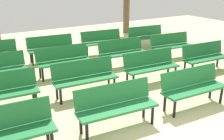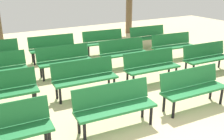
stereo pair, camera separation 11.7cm
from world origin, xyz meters
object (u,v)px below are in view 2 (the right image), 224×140
object	(u,v)px
bench_r2_c1	(64,59)
bench_r3_c3	(149,36)
bench_r0_c0	(1,129)
bench_r3_c1	(53,46)
bench_r1_c2	(151,65)
bench_r1_c1	(85,76)
bench_r2_c3	(173,44)
bench_r3_c2	(104,40)
bench_r1_c3	(206,56)
bench_r0_c2	(192,86)
bench_r2_c2	(123,51)
bench_r0_c1	(114,104)

from	to	relation	value
bench_r2_c1	bench_r3_c3	world-z (taller)	same
bench_r3_c3	bench_r0_c0	bearing A→B (deg)	-140.60
bench_r3_c1	bench_r1_c2	bearing A→B (deg)	-58.15
bench_r3_c1	bench_r3_c3	xyz separation A→B (m)	(3.97, -0.27, 0.00)
bench_r1_c1	bench_r3_c1	xyz separation A→B (m)	(0.20, 3.15, 0.00)
bench_r0_c0	bench_r3_c1	xyz separation A→B (m)	(2.35, 4.66, 0.00)
bench_r2_c3	bench_r3_c2	distance (m)	2.56
bench_r1_c1	bench_r2_c3	distance (m)	4.22
bench_r1_c1	bench_r3_c2	xyz separation A→B (m)	(2.18, 3.04, 0.00)
bench_r1_c1	bench_r1_c3	bearing A→B (deg)	-0.97
bench_r2_c3	bench_r3_c2	xyz separation A→B (m)	(-1.85, 1.77, 0.00)
bench_r0_c2	bench_r3_c1	bearing A→B (deg)	111.39
bench_r1_c3	bench_r3_c1	distance (m)	5.10
bench_r1_c2	bench_r3_c1	world-z (taller)	same
bench_r1_c2	bench_r3_c2	size ratio (longest dim) A/B	0.99
bench_r2_c2	bench_r3_c1	xyz separation A→B (m)	(-1.82, 1.73, 0.00)
bench_r1_c3	bench_r3_c2	distance (m)	3.81
bench_r3_c3	bench_r2_c1	bearing A→B (deg)	-157.99
bench_r2_c1	bench_r3_c3	size ratio (longest dim) A/B	0.99
bench_r2_c1	bench_r2_c3	world-z (taller)	same
bench_r0_c0	bench_r2_c1	bearing A→B (deg)	58.12
bench_r2_c3	bench_r3_c1	distance (m)	4.26
bench_r3_c3	bench_r3_c2	bearing A→B (deg)	179.82
bench_r0_c2	bench_r2_c2	size ratio (longest dim) A/B	1.00
bench_r0_c1	bench_r2_c2	world-z (taller)	same
bench_r0_c0	bench_r2_c2	world-z (taller)	same
bench_r0_c0	bench_r1_c2	world-z (taller)	same
bench_r1_c1	bench_r1_c2	world-z (taller)	same
bench_r0_c2	bench_r2_c3	distance (m)	3.77
bench_r1_c1	bench_r2_c3	bearing A→B (deg)	21.44
bench_r1_c3	bench_r3_c3	bearing A→B (deg)	89.54
bench_r2_c2	bench_r3_c3	distance (m)	2.59
bench_r0_c0	bench_r2_c1	distance (m)	3.80
bench_r3_c1	bench_r3_c2	xyz separation A→B (m)	(1.97, -0.11, 0.00)
bench_r2_c3	bench_r3_c1	size ratio (longest dim) A/B	1.01
bench_r1_c1	bench_r2_c1	world-z (taller)	same
bench_r3_c1	bench_r0_c1	bearing A→B (deg)	-89.74
bench_r1_c3	bench_r3_c1	size ratio (longest dim) A/B	1.00
bench_r0_c0	bench_r2_c2	bearing A→B (deg)	38.63
bench_r0_c2	bench_r1_c3	size ratio (longest dim) A/B	1.00
bench_r1_c1	bench_r1_c2	size ratio (longest dim) A/B	1.00
bench_r0_c2	bench_r1_c3	bearing A→B (deg)	37.89
bench_r0_c2	bench_r1_c2	xyz separation A→B (m)	(0.11, 1.63, 0.00)
bench_r1_c1	bench_r1_c2	bearing A→B (deg)	-0.93
bench_r1_c1	bench_r2_c2	distance (m)	2.47
bench_r1_c2	bench_r2_c2	size ratio (longest dim) A/B	1.00
bench_r0_c1	bench_r0_c2	bearing A→B (deg)	1.07
bench_r1_c3	bench_r2_c2	world-z (taller)	same
bench_r1_c2	bench_r3_c1	bearing A→B (deg)	121.40
bench_r1_c1	bench_r2_c1	xyz separation A→B (m)	(0.06, 1.59, 0.00)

